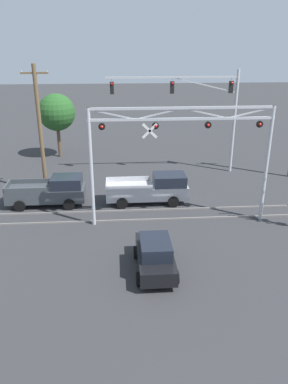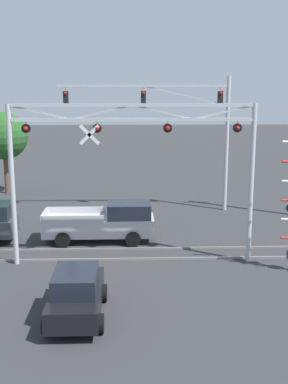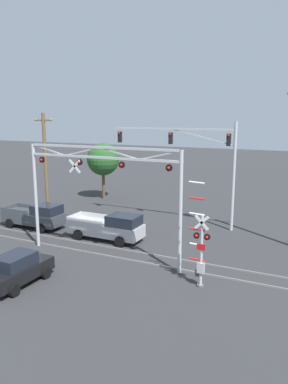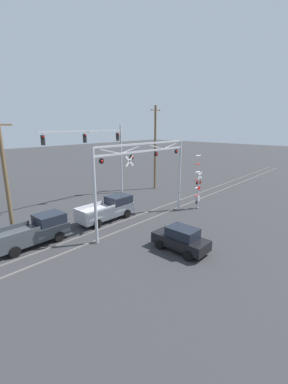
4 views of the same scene
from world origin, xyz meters
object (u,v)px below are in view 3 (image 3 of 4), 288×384
at_px(crossing_gantry, 100,181).
at_px(background_tree_beyond_span, 103,159).
at_px(pickup_truck_following, 36,216).
at_px(utility_pole_left, 46,166).
at_px(pickup_truck_lead, 109,227).
at_px(traffic_signal_span, 203,155).
at_px(crossing_signal_mast, 200,250).
at_px(sedan_waiting, 17,269).

xyz_separation_m(crossing_gantry, background_tree_beyond_span, (-9.17, 14.90, -0.67)).
relative_size(pickup_truck_following, utility_pole_left, 0.57).
relative_size(crossing_gantry, pickup_truck_lead, 1.90).
relative_size(pickup_truck_following, background_tree_beyond_span, 0.86).
relative_size(crossing_gantry, traffic_signal_span, 1.00).
height_order(traffic_signal_span, pickup_truck_lead, traffic_signal_span).
bearing_deg(traffic_signal_span, pickup_truck_lead, -128.14).
bearing_deg(pickup_truck_lead, background_tree_beyond_span, 123.58).
bearing_deg(pickup_truck_following, utility_pole_left, 107.31).
bearing_deg(background_tree_beyond_span, utility_pole_left, -88.50).
distance_m(crossing_gantry, utility_pole_left, 10.49).
bearing_deg(crossing_signal_mast, crossing_gantry, 169.77).
height_order(crossing_gantry, pickup_truck_following, crossing_gantry).
relative_size(crossing_gantry, background_tree_beyond_span, 1.76).
distance_m(pickup_truck_lead, pickup_truck_following, 6.84).
bearing_deg(utility_pole_left, background_tree_beyond_span, 91.50).
xyz_separation_m(pickup_truck_lead, utility_pole_left, (-7.55, 2.36, 3.68)).
bearing_deg(traffic_signal_span, utility_pole_left, -162.77).
height_order(crossing_gantry, traffic_signal_span, traffic_signal_span).
bearing_deg(utility_pole_left, crossing_signal_mast, -23.21).
bearing_deg(background_tree_beyond_span, crossing_gantry, -58.38).
xyz_separation_m(pickup_truck_following, background_tree_beyond_span, (-0.96, 11.68, 3.27)).
distance_m(pickup_truck_following, sedan_waiting, 10.48).
distance_m(pickup_truck_lead, background_tree_beyond_span, 14.47).
distance_m(pickup_truck_following, background_tree_beyond_span, 12.17).
relative_size(sedan_waiting, background_tree_beyond_span, 0.65).
relative_size(pickup_truck_lead, sedan_waiting, 1.42).
bearing_deg(sedan_waiting, utility_pole_left, 123.04).
height_order(crossing_signal_mast, pickup_truck_following, crossing_signal_mast).
height_order(crossing_signal_mast, background_tree_beyond_span, background_tree_beyond_span).
distance_m(traffic_signal_span, sedan_waiting, 16.31).
bearing_deg(background_tree_beyond_span, pickup_truck_following, -85.30).
xyz_separation_m(crossing_signal_mast, pickup_truck_following, (-14.99, 4.44, -1.00)).
relative_size(crossing_gantry, sedan_waiting, 2.70).
bearing_deg(pickup_truck_lead, sedan_waiting, -94.01).
bearing_deg(crossing_signal_mast, sedan_waiting, -155.53).
bearing_deg(crossing_signal_mast, background_tree_beyond_span, 134.69).
bearing_deg(sedan_waiting, crossing_gantry, 69.33).
bearing_deg(pickup_truck_lead, crossing_signal_mast, -28.23).
bearing_deg(background_tree_beyond_span, crossing_signal_mast, -45.31).
xyz_separation_m(crossing_gantry, crossing_signal_mast, (6.77, -1.22, -2.94)).
height_order(sedan_waiting, utility_pole_left, utility_pole_left).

